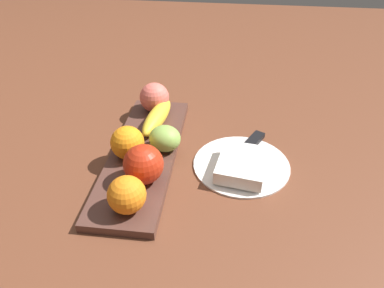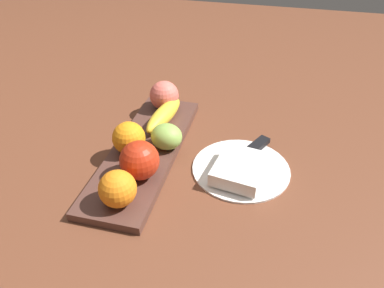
% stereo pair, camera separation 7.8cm
% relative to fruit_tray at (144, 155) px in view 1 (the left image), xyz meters
% --- Properties ---
extents(ground_plane, '(2.40, 2.40, 0.00)m').
position_rel_fruit_tray_xyz_m(ground_plane, '(-0.05, 0.03, -0.01)').
color(ground_plane, brown).
extents(fruit_tray, '(0.44, 0.14, 0.02)m').
position_rel_fruit_tray_xyz_m(fruit_tray, '(0.00, 0.00, 0.00)').
color(fruit_tray, '#503129').
rests_on(fruit_tray, ground_plane).
extents(apple, '(0.08, 0.08, 0.08)m').
position_rel_fruit_tray_xyz_m(apple, '(0.09, 0.02, 0.05)').
color(apple, '#B72812').
rests_on(apple, fruit_tray).
extents(banana, '(0.17, 0.07, 0.04)m').
position_rel_fruit_tray_xyz_m(banana, '(-0.11, 0.01, 0.03)').
color(banana, yellow).
rests_on(banana, fruit_tray).
extents(orange_near_apple, '(0.07, 0.07, 0.07)m').
position_rel_fruit_tray_xyz_m(orange_near_apple, '(0.02, -0.03, 0.05)').
color(orange_near_apple, orange).
rests_on(orange_near_apple, fruit_tray).
extents(orange_near_banana, '(0.07, 0.07, 0.07)m').
position_rel_fruit_tray_xyz_m(orange_near_banana, '(0.17, 0.01, 0.04)').
color(orange_near_banana, orange).
rests_on(orange_near_banana, fruit_tray).
extents(peach, '(0.07, 0.07, 0.07)m').
position_rel_fruit_tray_xyz_m(peach, '(-0.18, -0.01, 0.05)').
color(peach, '#E76759').
rests_on(peach, fruit_tray).
extents(grape_bunch, '(0.08, 0.08, 0.06)m').
position_rel_fruit_tray_xyz_m(grape_bunch, '(-0.02, 0.05, 0.04)').
color(grape_bunch, '#87B04C').
rests_on(grape_bunch, fruit_tray).
extents(dinner_plate, '(0.21, 0.21, 0.01)m').
position_rel_fruit_tray_xyz_m(dinner_plate, '(-0.00, 0.22, -0.00)').
color(dinner_plate, white).
rests_on(dinner_plate, ground_plane).
extents(folded_napkin, '(0.13, 0.11, 0.03)m').
position_rel_fruit_tray_xyz_m(folded_napkin, '(0.03, 0.22, 0.01)').
color(folded_napkin, white).
rests_on(folded_napkin, dinner_plate).
extents(knife, '(0.17, 0.10, 0.01)m').
position_rel_fruit_tray_xyz_m(knife, '(-0.05, 0.23, 0.00)').
color(knife, silver).
rests_on(knife, dinner_plate).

